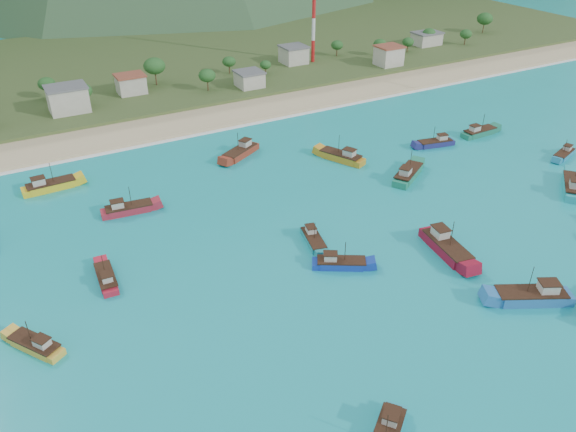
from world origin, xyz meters
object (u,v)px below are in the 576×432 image
boat_1 (106,279)px  boat_3 (532,297)px  boat_4 (128,210)px  boat_8 (50,186)px  boat_24 (564,155)px  boat_18 (241,153)px  boat_20 (573,187)px  boat_5 (408,175)px  boat_13 (446,248)px  boat_9 (313,240)px  boat_7 (36,346)px  boat_0 (479,133)px  boat_19 (341,157)px  boat_16 (435,143)px  boat_23 (340,264)px

boat_1 → boat_3: boat_3 is taller
boat_1 → boat_4: bearing=69.1°
boat_8 → boat_24: (109.11, -41.27, -0.28)m
boat_18 → boat_20: bearing=-162.5°
boat_5 → boat_24: boat_5 is taller
boat_13 → boat_20: size_ratio=1.12×
boat_9 → boat_13: size_ratio=0.71×
boat_1 → boat_7: bearing=-135.6°
boat_20 → boat_0: bearing=130.4°
boat_19 → boat_5: bearing=-87.3°
boat_1 → boat_9: (35.38, -6.53, -0.01)m
boat_0 → boat_8: bearing=-103.8°
boat_9 → boat_18: size_ratio=0.80×
boat_7 → boat_13: boat_13 is taller
boat_18 → boat_24: bearing=-149.1°
boat_4 → boat_18: 33.38m
boat_24 → boat_4: bearing=57.7°
boat_18 → boat_24: (66.76, -37.40, -0.29)m
boat_20 → boat_18: bearing=-173.4°
boat_1 → boat_16: 85.45m
boat_0 → boat_9: 66.71m
boat_0 → boat_23: (-62.74, -30.63, -0.11)m
boat_0 → boat_20: 31.84m
boat_13 → boat_18: size_ratio=1.13×
boat_19 → boat_8: bearing=138.8°
boat_7 → boat_9: size_ratio=0.98×
boat_13 → boat_0: bearing=-131.9°
boat_23 → boat_19: bearing=176.8°
boat_1 → boat_24: bearing=1.2°
boat_8 → boat_24: boat_8 is taller
boat_24 → boat_19: bearing=44.8°
boat_8 → boat_3: bearing=36.3°
boat_8 → boat_20: (96.26, -53.49, 0.10)m
boat_13 → boat_18: boat_13 is taller
boat_9 → boat_23: bearing=104.4°
boat_4 → boat_8: size_ratio=0.93×
boat_23 → boat_5: bearing=153.8°
boat_4 → boat_5: size_ratio=0.91×
boat_8 → boat_16: 89.44m
boat_8 → boat_1: bearing=2.0°
boat_7 → boat_3: bearing=-54.5°
boat_4 → boat_16: size_ratio=1.06×
boat_0 → boat_24: size_ratio=1.18×
boat_13 → boat_18: bearing=-65.8°
boat_0 → boat_7: 113.69m
boat_4 → boat_9: 37.56m
boat_4 → boat_9: boat_4 is taller
boat_20 → boat_23: bearing=-131.6°
boat_7 → boat_19: bearing=-10.4°
boat_1 → boat_13: boat_13 is taller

